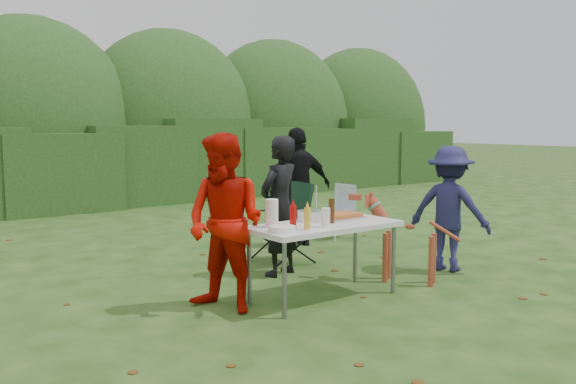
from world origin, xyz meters
TOP-DOWN VIEW (x-y plane):
  - ground at (0.00, 0.00)m, footprint 80.00×80.00m
  - hedge_row at (0.00, 8.00)m, footprint 22.00×1.40m
  - shrub_backdrop at (0.00, 9.60)m, footprint 20.00×2.60m
  - folding_table at (0.30, 0.24)m, footprint 1.50×0.70m
  - person_cook at (0.50, 1.24)m, footprint 0.66×0.53m
  - person_red_jacket at (-0.67, 0.47)m, footprint 0.87×0.96m
  - person_black_puffy at (1.69, 2.43)m, footprint 1.03×0.59m
  - child at (2.21, 0.25)m, footprint 0.85×1.07m
  - dog at (1.42, 0.14)m, footprint 0.84×1.03m
  - camping_chair at (0.87, 1.71)m, footprint 0.67×0.67m
  - lawn_chair at (2.49, 2.56)m, footprint 0.50×0.50m
  - food_tray at (0.62, 0.36)m, footprint 0.45×0.30m
  - focaccia_bread at (0.62, 0.36)m, footprint 0.40×0.26m
  - mustard_bottle at (-0.03, 0.08)m, footprint 0.06×0.06m
  - ketchup_bottle at (-0.13, 0.16)m, footprint 0.06×0.06m
  - beer_bottle at (0.37, 0.21)m, footprint 0.06×0.06m
  - paper_towel_roll at (-0.21, 0.39)m, footprint 0.12×0.12m
  - cup_stack at (0.18, 0.07)m, footprint 0.08×0.08m
  - pasta_bowl at (0.30, 0.44)m, footprint 0.26×0.26m
  - plate_stack at (-0.29, 0.11)m, footprint 0.24×0.24m

SIDE VIEW (x-z plane):
  - ground at x=0.00m, z-range 0.00..0.00m
  - lawn_chair at x=2.49m, z-range 0.00..0.80m
  - dog at x=1.42m, z-range 0.00..0.92m
  - camping_chair at x=0.87m, z-range 0.00..0.99m
  - folding_table at x=0.30m, z-range 0.32..1.06m
  - child at x=2.21m, z-range 0.00..1.44m
  - food_tray at x=0.62m, z-range 0.74..0.76m
  - plate_stack at x=-0.29m, z-range 0.74..0.79m
  - focaccia_bread at x=0.62m, z-range 0.76..0.80m
  - person_cook at x=0.50m, z-range 0.00..1.57m
  - pasta_bowl at x=0.30m, z-range 0.74..0.84m
  - person_red_jacket at x=-0.67m, z-range 0.00..1.62m
  - person_black_puffy at x=1.69m, z-range 0.00..1.65m
  - cup_stack at x=0.18m, z-range 0.74..0.92m
  - mustard_bottle at x=-0.03m, z-range 0.74..0.94m
  - hedge_row at x=0.00m, z-range 0.00..1.70m
  - ketchup_bottle at x=-0.13m, z-range 0.74..0.96m
  - beer_bottle at x=0.37m, z-range 0.74..0.98m
  - paper_towel_roll at x=-0.21m, z-range 0.74..1.00m
  - shrub_backdrop at x=0.00m, z-range 0.00..3.20m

